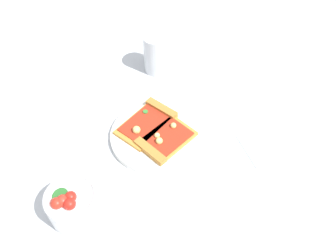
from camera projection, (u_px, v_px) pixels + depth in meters
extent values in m
plane|color=silver|center=(146.00, 143.00, 0.80)|extent=(2.40, 2.40, 0.00)
cylinder|color=white|center=(156.00, 134.00, 0.81)|extent=(0.22, 0.22, 0.01)
cube|color=gold|center=(167.00, 139.00, 0.78)|extent=(0.14, 0.11, 0.01)
cube|color=#B77A33|center=(150.00, 151.00, 0.76)|extent=(0.04, 0.09, 0.01)
cube|color=#B22D19|center=(167.00, 137.00, 0.78)|extent=(0.12, 0.10, 0.00)
sphere|color=#EAD172|center=(173.00, 126.00, 0.80)|extent=(0.01, 0.01, 0.01)
sphere|color=#F2D87F|center=(157.00, 135.00, 0.78)|extent=(0.01, 0.01, 0.01)
sphere|color=#EAD172|center=(159.00, 141.00, 0.77)|extent=(0.02, 0.02, 0.02)
cube|color=gold|center=(146.00, 124.00, 0.81)|extent=(0.16, 0.13, 0.01)
cube|color=#B77A33|center=(162.00, 109.00, 0.84)|extent=(0.05, 0.09, 0.02)
cube|color=#B22D19|center=(146.00, 123.00, 0.81)|extent=(0.14, 0.11, 0.00)
cylinder|color=#388433|center=(145.00, 112.00, 0.83)|extent=(0.01, 0.01, 0.00)
sphere|color=#EAD172|center=(137.00, 130.00, 0.79)|extent=(0.02, 0.02, 0.02)
cylinder|color=white|center=(74.00, 205.00, 0.66)|extent=(0.10, 0.10, 0.06)
torus|color=white|center=(70.00, 196.00, 0.63)|extent=(0.10, 0.10, 0.01)
sphere|color=red|center=(57.00, 203.00, 0.62)|extent=(0.02, 0.02, 0.02)
sphere|color=red|center=(63.00, 201.00, 0.62)|extent=(0.02, 0.02, 0.02)
sphere|color=red|center=(70.00, 204.00, 0.61)|extent=(0.02, 0.02, 0.02)
sphere|color=red|center=(71.00, 197.00, 0.63)|extent=(0.02, 0.02, 0.02)
sphere|color=red|center=(56.00, 203.00, 0.62)|extent=(0.02, 0.02, 0.02)
cylinder|color=#2D722D|center=(60.00, 196.00, 0.63)|extent=(0.04, 0.04, 0.01)
cylinder|color=silver|center=(156.00, 54.00, 0.94)|extent=(0.07, 0.07, 0.11)
cylinder|color=#592D0F|center=(156.00, 55.00, 0.94)|extent=(0.06, 0.06, 0.10)
cube|color=white|center=(155.00, 40.00, 0.92)|extent=(0.03, 0.03, 0.02)
cube|color=white|center=(161.00, 44.00, 0.91)|extent=(0.02, 0.02, 0.02)
cube|color=white|center=(271.00, 145.00, 0.79)|extent=(0.15, 0.13, 0.00)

